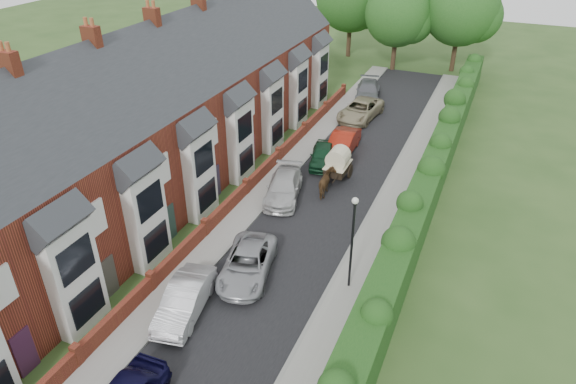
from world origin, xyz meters
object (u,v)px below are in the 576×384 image
at_px(car_green, 323,155).
at_px(car_beige, 360,110).
at_px(car_silver_a, 185,300).
at_px(horse_cart, 338,162).
at_px(car_red, 342,143).
at_px(horse, 327,183).
at_px(car_white, 284,187).
at_px(car_grey, 368,91).
at_px(car_silver_b, 247,264).
at_px(lamppost, 353,232).

distance_m(car_green, car_beige, 9.20).
height_order(car_green, car_beige, car_beige).
height_order(car_silver_a, horse_cart, horse_cart).
height_order(car_red, horse, horse).
bearing_deg(car_green, car_red, 58.61).
xyz_separation_m(car_white, horse, (2.40, 1.37, 0.11)).
bearing_deg(car_silver_a, car_green, 76.71).
height_order(car_red, car_beige, car_red).
distance_m(car_beige, horse_cart, 11.15).
height_order(horse, horse_cart, horse_cart).
relative_size(car_silver_a, horse, 2.30).
xyz_separation_m(car_red, car_grey, (-1.40, 11.88, -0.03)).
distance_m(car_white, horse, 2.76).
bearing_deg(horse_cart, car_silver_a, -99.24).
distance_m(car_silver_b, horse_cart, 11.28).
distance_m(car_white, car_grey, 19.48).
distance_m(car_white, car_beige, 14.53).
bearing_deg(car_silver_b, car_white, 86.73).
bearing_deg(horse_cart, car_green, 133.56).
height_order(car_grey, horse, horse).
relative_size(car_beige, horse_cart, 1.70).
bearing_deg(car_red, car_silver_b, -91.63).
bearing_deg(car_silver_b, car_grey, 79.39).
distance_m(car_beige, car_grey, 5.02).
xyz_separation_m(car_silver_b, car_red, (0.00, 15.31, 0.09)).
height_order(car_silver_a, horse, horse).
bearing_deg(horse_cart, car_red, 103.68).
height_order(car_white, car_red, car_red).
distance_m(car_silver_a, car_green, 16.56).
bearing_deg(lamppost, car_silver_b, -167.46).
bearing_deg(car_silver_b, car_red, 76.44).
relative_size(lamppost, car_grey, 0.98).
height_order(car_white, horse_cart, horse_cart).
xyz_separation_m(car_silver_a, car_grey, (0.00, 30.72, 0.01)).
relative_size(car_red, horse, 2.42).
bearing_deg(car_silver_b, horse, 70.18).
height_order(lamppost, car_silver_b, lamppost).
distance_m(car_silver_a, car_beige, 25.76).
relative_size(car_silver_b, horse, 2.54).
relative_size(car_green, horse_cart, 1.25).
height_order(car_white, car_green, car_white).
bearing_deg(car_grey, car_silver_a, -102.73).
distance_m(car_red, car_beige, 6.94).
relative_size(car_silver_a, horse_cart, 1.38).
height_order(car_silver_b, car_white, car_white).
relative_size(car_silver_a, car_grey, 0.87).
height_order(car_silver_a, car_red, car_red).
bearing_deg(horse, car_red, -89.95).
bearing_deg(horse, car_beige, -91.87).
xyz_separation_m(car_green, car_beige, (0.06, 9.20, 0.07)).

